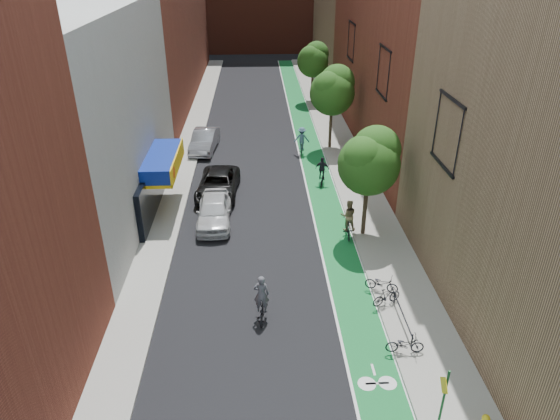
{
  "coord_description": "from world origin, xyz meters",
  "views": [
    {
      "loc": [
        -0.36,
        -14.46,
        14.69
      ],
      "look_at": [
        0.86,
        10.48,
        1.5
      ],
      "focal_mm": 32.0,
      "sensor_mm": 36.0,
      "label": 1
    }
  ],
  "objects": [
    {
      "name": "bike_lane",
      "position": [
        4.0,
        26.0,
        0.01
      ],
      "size": [
        2.0,
        68.0,
        0.01
      ],
      "primitive_type": "cube",
      "color": "#136C30",
      "rests_on": "ground"
    },
    {
      "name": "building_left_white",
      "position": [
        -11.0,
        14.0,
        6.0
      ],
      "size": [
        8.0,
        20.0,
        12.0
      ],
      "primitive_type": "cube",
      "color": "silver",
      "rests_on": "ground"
    },
    {
      "name": "ground",
      "position": [
        0.0,
        0.0,
        0.0
      ],
      "size": [
        160.0,
        160.0,
        0.0
      ],
      "primitive_type": "plane",
      "color": "black",
      "rests_on": "ground"
    },
    {
      "name": "cyclist_lane_far",
      "position": [
        3.2,
        22.92,
        1.04
      ],
      "size": [
        1.27,
        1.54,
        2.19
      ],
      "rotation": [
        0.0,
        0.0,
        3.01
      ],
      "color": "black",
      "rests_on": "ground"
    },
    {
      "name": "tree_mid",
      "position": [
        5.65,
        24.02,
        4.89
      ],
      "size": [
        3.55,
        3.53,
        6.74
      ],
      "color": "#332619",
      "rests_on": "ground"
    },
    {
      "name": "parked_car_silver",
      "position": [
        -4.6,
        24.08,
        0.83
      ],
      "size": [
        2.27,
        5.2,
        1.66
      ],
      "primitive_type": "imported",
      "rotation": [
        0.0,
        0.0,
        -0.1
      ],
      "color": "gray",
      "rests_on": "ground"
    },
    {
      "name": "sidewalk_right",
      "position": [
        6.5,
        26.0,
        0.07
      ],
      "size": [
        3.0,
        68.0,
        0.15
      ],
      "primitive_type": "cube",
      "color": "gray",
      "rests_on": "ground"
    },
    {
      "name": "parked_car_white",
      "position": [
        -3.0,
        11.85,
        0.83
      ],
      "size": [
        2.05,
        4.92,
        1.66
      ],
      "primitive_type": "imported",
      "rotation": [
        0.0,
        0.0,
        0.02
      ],
      "color": "silver",
      "rests_on": "ground"
    },
    {
      "name": "building_right_far_tan",
      "position": [
        12.0,
        50.0,
        9.0
      ],
      "size": [
        8.0,
        20.0,
        18.0
      ],
      "primitive_type": "cube",
      "color": "#8C6B4C",
      "rests_on": "ground"
    },
    {
      "name": "tree_far",
      "position": [
        5.65,
        38.02,
        4.5
      ],
      "size": [
        3.3,
        3.25,
        6.21
      ],
      "color": "#332619",
      "rests_on": "ground"
    },
    {
      "name": "parked_bike_mid",
      "position": [
        5.4,
        3.55,
        0.59
      ],
      "size": [
        1.52,
        0.93,
        0.88
      ],
      "primitive_type": "imported",
      "rotation": [
        0.0,
        0.0,
        1.95
      ],
      "color": "black",
      "rests_on": "sidewalk_right"
    },
    {
      "name": "parked_bike_near",
      "position": [
        5.4,
        4.56,
        0.57
      ],
      "size": [
        1.67,
        1.13,
        0.83
      ],
      "primitive_type": "imported",
      "rotation": [
        0.0,
        0.0,
        1.16
      ],
      "color": "black",
      "rests_on": "sidewalk_right"
    },
    {
      "name": "sidewalk_left",
      "position": [
        -6.0,
        26.0,
        0.07
      ],
      "size": [
        2.0,
        68.0,
        0.15
      ],
      "primitive_type": "cube",
      "color": "gray",
      "rests_on": "ground"
    },
    {
      "name": "building_right_mid_red",
      "position": [
        12.0,
        26.0,
        11.0
      ],
      "size": [
        8.0,
        28.0,
        22.0
      ],
      "primitive_type": "cube",
      "color": "maroon",
      "rests_on": "ground"
    },
    {
      "name": "tree_near",
      "position": [
        5.65,
        10.02,
        4.66
      ],
      "size": [
        3.4,
        3.36,
        6.42
      ],
      "color": "#332619",
      "rests_on": "ground"
    },
    {
      "name": "parked_car_black",
      "position": [
        -3.01,
        15.68,
        0.77
      ],
      "size": [
        2.93,
        5.68,
        1.53
      ],
      "primitive_type": "imported",
      "rotation": [
        0.0,
        0.0,
        -0.07
      ],
      "color": "black",
      "rests_on": "ground"
    },
    {
      "name": "sign_pole",
      "position": [
        5.38,
        -3.5,
        1.84
      ],
      "size": [
        0.13,
        0.71,
        3.0
      ],
      "color": "#194C26",
      "rests_on": "sidewalk_right"
    },
    {
      "name": "cyclist_lane_near",
      "position": [
        4.7,
        10.01,
        0.93
      ],
      "size": [
        0.93,
        1.85,
        2.2
      ],
      "rotation": [
        0.0,
        0.0,
        3.1
      ],
      "color": "black",
      "rests_on": "ground"
    },
    {
      "name": "parked_bike_far",
      "position": [
        5.4,
        0.46,
        0.56
      ],
      "size": [
        1.58,
        0.64,
        0.82
      ],
      "primitive_type": "imported",
      "rotation": [
        0.0,
        0.0,
        1.51
      ],
      "color": "black",
      "rests_on": "sidewalk_right"
    },
    {
      "name": "cyclist_lane_mid",
      "position": [
        4.11,
        17.06,
        0.76
      ],
      "size": [
        1.01,
        1.65,
        1.97
      ],
      "rotation": [
        0.0,
        0.0,
        2.9
      ],
      "color": "black",
      "rests_on": "ground"
    },
    {
      "name": "cyclist_lead",
      "position": [
        -0.32,
        3.02,
        0.79
      ],
      "size": [
        0.71,
        1.65,
        2.21
      ],
      "rotation": [
        0.0,
        0.0,
        3.06
      ],
      "color": "black",
      "rests_on": "ground"
    }
  ]
}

